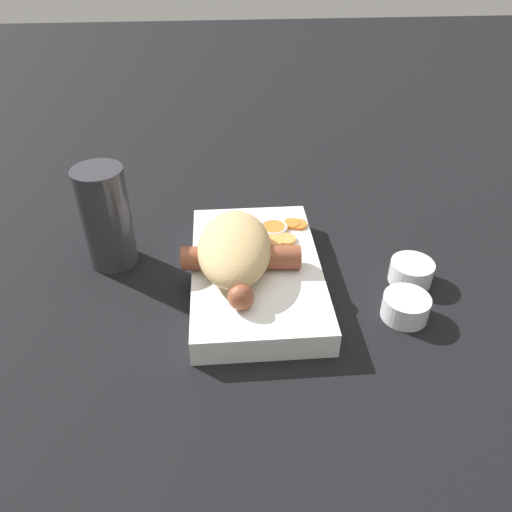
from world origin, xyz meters
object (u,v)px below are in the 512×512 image
bread_roll (234,247)px  condiment_cup_near (405,308)px  sausage (241,258)px  drink_glass (106,218)px  food_tray (256,273)px  condiment_cup_far (411,273)px

bread_roll → condiment_cup_near: bread_roll is taller
bread_roll → sausage: bearing=-136.2°
condiment_cup_near → drink_glass: 0.37m
bread_roll → food_tray: bearing=-91.0°
food_tray → drink_glass: size_ratio=1.94×
food_tray → drink_glass: 0.19m
food_tray → bread_roll: size_ratio=1.71×
condiment_cup_far → drink_glass: 0.37m
condiment_cup_near → food_tray: bearing=66.3°
food_tray → sausage: (-0.01, 0.02, 0.03)m
drink_glass → food_tray: bearing=-108.9°
food_tray → sausage: size_ratio=1.53×
sausage → condiment_cup_near: (-0.06, -0.18, -0.03)m
food_tray → condiment_cup_near: bearing=-113.7°
food_tray → bread_roll: bearing=89.0°
food_tray → condiment_cup_far: (-0.01, -0.19, -0.00)m
sausage → drink_glass: drink_glass is taller
condiment_cup_near → bread_roll: bearing=69.1°
condiment_cup_far → drink_glass: bearing=79.1°
drink_glass → condiment_cup_far: bearing=-100.9°
condiment_cup_far → bread_roll: bearing=87.2°
food_tray → condiment_cup_near: 0.18m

